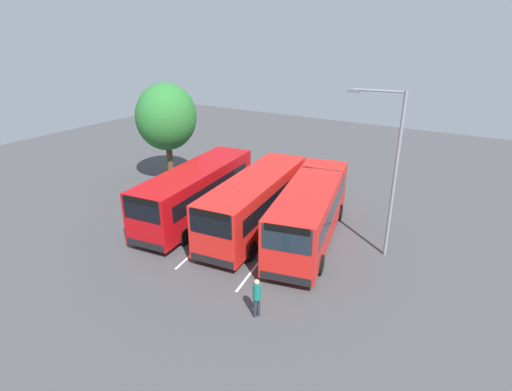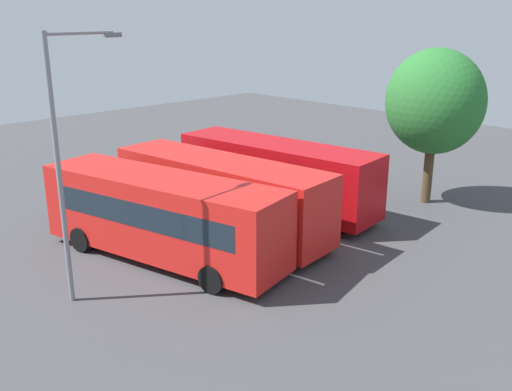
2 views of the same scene
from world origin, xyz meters
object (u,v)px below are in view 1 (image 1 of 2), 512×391
Objects in this scene: street_lamp at (391,166)px; depot_tree at (166,117)px; bus_center_left at (255,201)px; pedestrian at (257,295)px; bus_center_right at (310,211)px; bus_far_left at (196,191)px.

depot_tree is at bearing -16.07° from street_lamp.
bus_center_left is 7.47m from street_lamp.
street_lamp is at bearing -78.04° from pedestrian.
bus_center_left is 7.66m from pedestrian.
bus_center_left is 5.78× the size of pedestrian.
street_lamp reaches higher than depot_tree.
pedestrian is 17.46m from depot_tree.
depot_tree is at bearing -116.88° from bus_center_right.
bus_far_left reaches higher than pedestrian.
pedestrian is at bearing 53.41° from depot_tree.
pedestrian is 8.75m from street_lamp.
street_lamp reaches higher than pedestrian.
bus_far_left is 1.38× the size of depot_tree.
street_lamp is (-0.58, 3.68, 2.97)m from bus_center_right.
street_lamp is at bearing 80.59° from depot_tree.
bus_far_left is at bearing -5.00° from pedestrian.
bus_far_left is 0.99× the size of bus_center_right.
street_lamp reaches higher than bus_center_right.
depot_tree reaches higher than bus_far_left.
pedestrian is (5.95, 7.79, -0.70)m from bus_far_left.
bus_far_left is 6.94m from bus_center_right.
bus_center_right is 5.83× the size of pedestrian.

